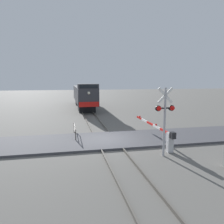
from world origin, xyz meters
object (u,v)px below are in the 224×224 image
guard_railing (75,129)px  crossing_signal (165,114)px  crossing_gate (163,135)px  locomotive (84,95)px

guard_railing → crossing_signal: bearing=-47.5°
crossing_signal → crossing_gate: size_ratio=0.59×
crossing_signal → guard_railing: (-5.06, 5.53, -1.96)m
locomotive → crossing_gate: size_ratio=2.29×
crossing_signal → guard_railing: bearing=132.5°
crossing_gate → crossing_signal: bearing=-113.4°
crossing_gate → guard_railing: size_ratio=2.32×
crossing_gate → guard_railing: (-5.75, 3.95, -0.26)m
crossing_gate → guard_railing: crossing_gate is taller
locomotive → crossing_gate: (3.52, -22.12, -1.16)m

